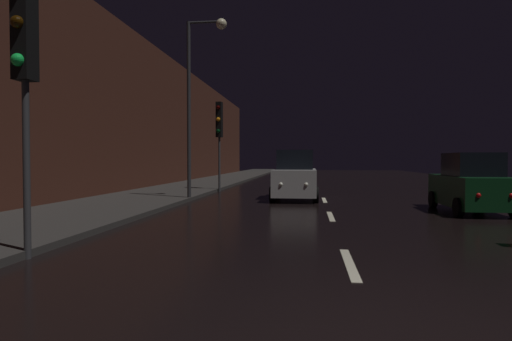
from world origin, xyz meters
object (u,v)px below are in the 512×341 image
Objects in this scene: traffic_light_near_left at (24,49)px; car_parked_right_near at (470,185)px; traffic_light_far_left at (219,127)px; streetlamp_overhead at (199,82)px; car_approaching_headlights at (295,177)px.

traffic_light_near_left is 13.27m from car_parked_right_near.
traffic_light_far_left is 12.95m from car_parked_right_near.
streetlamp_overhead reaches higher than car_approaching_headlights.
traffic_light_far_left is 5.35m from streetlamp_overhead.
traffic_light_far_left is at bearing -179.34° from traffic_light_near_left.
streetlamp_overhead is 1.94× the size of car_parked_right_near.
car_parked_right_near is (5.92, -3.82, -0.09)m from car_approaching_headlights.
car_approaching_headlights is 1.10× the size of car_parked_right_near.
car_approaching_headlights is at bearing 18.53° from streetlamp_overhead.
traffic_light_far_left is at bearing 92.74° from streetlamp_overhead.
streetlamp_overhead reaches higher than traffic_light_far_left.
car_parked_right_near is (10.14, -7.63, -2.62)m from traffic_light_far_left.
streetlamp_overhead is at bearing 75.86° from car_parked_right_near.
car_approaching_headlights is at bearing 54.53° from traffic_light_far_left.
traffic_light_near_left reaches higher than car_parked_right_near.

